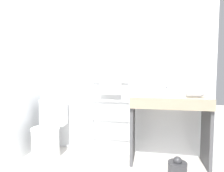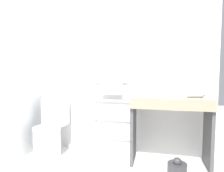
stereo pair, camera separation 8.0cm
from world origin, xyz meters
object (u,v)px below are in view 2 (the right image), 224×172
towel_radiator (112,100)px  hair_dryer (196,95)px  cup_near_wall (139,90)px  sink_basin (168,93)px  cup_near_edge (147,91)px  toilet (50,132)px

towel_radiator → hair_dryer: bearing=-13.8°
cup_near_wall → sink_basin: bearing=-20.9°
cup_near_wall → cup_near_edge: size_ratio=1.03×
toilet → hair_dryer: 2.07m
towel_radiator → cup_near_edge: size_ratio=12.13×
towel_radiator → sink_basin: 0.83m
toilet → hair_dryer: size_ratio=3.58×
sink_basin → cup_near_wall: 0.42m
sink_basin → cup_near_edge: 0.31m
sink_basin → towel_radiator: bearing=166.9°
toilet → towel_radiator: towel_radiator is taller
cup_near_wall → hair_dryer: 0.75m
towel_radiator → cup_near_edge: towel_radiator is taller
towel_radiator → sink_basin: towel_radiator is taller
toilet → cup_near_edge: cup_near_edge is taller
toilet → cup_near_wall: cup_near_wall is taller
sink_basin → hair_dryer: (0.32, -0.09, -0.01)m
towel_radiator → cup_near_wall: towel_radiator is taller
towel_radiator → cup_near_wall: size_ratio=11.81×
cup_near_wall → toilet: bearing=-168.4°
sink_basin → toilet: bearing=-176.3°
toilet → sink_basin: bearing=3.7°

